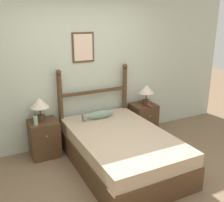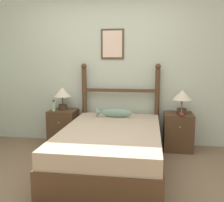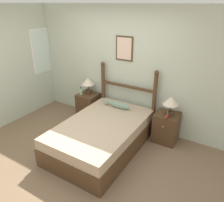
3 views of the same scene
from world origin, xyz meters
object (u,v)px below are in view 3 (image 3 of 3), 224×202
nightstand_right (166,127)px  bottle (81,91)px  bed (102,135)px  table_lamp_left (88,82)px  fish_pillow (117,105)px  nightstand_left (88,106)px  table_lamp_right (171,102)px  model_boat (167,116)px

nightstand_right → bottle: size_ratio=3.15×
bed → table_lamp_left: 1.46m
table_lamp_left → fish_pillow: 0.97m
nightstand_left → bottle: size_ratio=3.15×
table_lamp_left → table_lamp_right: size_ratio=1.00×
nightstand_right → table_lamp_left: size_ratio=1.56×
bottle → model_boat: bearing=-1.1°
bed → nightstand_left: (-0.96, 0.85, 0.03)m
model_boat → fish_pillow: model_boat is taller
table_lamp_right → fish_pillow: bearing=-172.2°
nightstand_right → table_lamp_left: 2.02m
bed → table_lamp_left: size_ratio=5.42×
nightstand_right → fish_pillow: bearing=-170.8°
nightstand_right → table_lamp_right: bearing=-28.3°
nightstand_left → table_lamp_right: bearing=-0.6°
bed → bottle: bottle is taller
nightstand_left → bottle: (-0.13, -0.10, 0.38)m
fish_pillow → table_lamp_left: bearing=166.7°
nightstand_right → table_lamp_left: bearing=178.5°
bed → table_lamp_left: (-0.98, 0.90, 0.60)m
fish_pillow → bottle: bearing=176.2°
nightstand_left → table_lamp_right: (1.96, -0.02, 0.57)m
table_lamp_left → fish_pillow: bearing=-13.3°
table_lamp_left → model_boat: (1.97, -0.19, -0.25)m
nightstand_left → fish_pillow: 0.96m
nightstand_left → model_boat: size_ratio=3.12×
table_lamp_left → fish_pillow: size_ratio=0.67×
model_boat → fish_pillow: bearing=-178.4°
table_lamp_left → model_boat: bearing=-5.4°
fish_pillow → bed: bearing=-84.5°
table_lamp_left → bed: bearing=-42.7°
model_boat → fish_pillow: size_ratio=0.34×
table_lamp_left → bottle: bearing=-126.1°
bed → model_boat: (0.99, 0.72, 0.35)m
nightstand_right → bed: bearing=-138.3°
nightstand_right → fish_pillow: 1.08m
nightstand_right → bottle: bottle is taller
model_boat → bottle: bearing=178.9°
table_lamp_left → bottle: 0.26m
bed → fish_pillow: (-0.07, 0.69, 0.34)m
model_boat → nightstand_right: bearing=101.2°
table_lamp_left → nightstand_right: bearing=-1.5°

